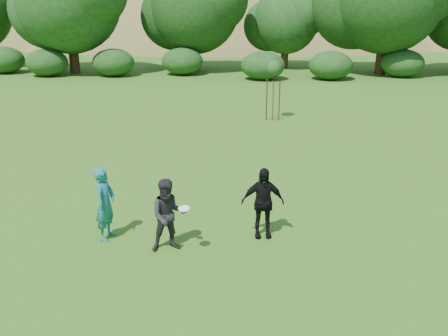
% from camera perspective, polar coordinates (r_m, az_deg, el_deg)
% --- Properties ---
extents(ground, '(120.00, 120.00, 0.00)m').
position_cam_1_polar(ground, '(11.93, -1.00, -9.82)').
color(ground, '#19470C').
rests_on(ground, ground).
extents(player_teal, '(0.55, 0.74, 1.86)m').
position_cam_1_polar(player_teal, '(12.61, -13.44, -3.99)').
color(player_teal, '#176669').
rests_on(player_teal, ground).
extents(player_grey, '(1.03, 0.91, 1.79)m').
position_cam_1_polar(player_grey, '(11.81, -6.35, -5.39)').
color(player_grey, black).
rests_on(player_grey, ground).
extents(player_black, '(1.11, 0.55, 1.82)m').
position_cam_1_polar(player_black, '(12.41, 4.44, -3.97)').
color(player_black, black).
rests_on(player_black, ground).
extents(frisbee, '(0.27, 0.27, 0.06)m').
position_cam_1_polar(frisbee, '(11.34, -4.59, -4.65)').
color(frisbee, white).
rests_on(frisbee, ground).
extents(sapling, '(0.70, 0.70, 2.85)m').
position_cam_1_polar(sapling, '(23.82, 5.73, 11.12)').
color(sapling, '#3D2818').
rests_on(sapling, ground).
extents(hillside, '(150.00, 72.00, 52.00)m').
position_cam_1_polar(hillside, '(80.81, 2.80, 6.70)').
color(hillside, olive).
rests_on(hillside, ground).
extents(tree_row, '(53.92, 10.38, 9.62)m').
position_cam_1_polar(tree_row, '(39.13, 7.68, 17.88)').
color(tree_row, '#3A2616').
rests_on(tree_row, ground).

